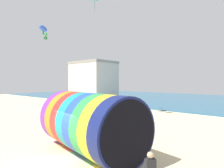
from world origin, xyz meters
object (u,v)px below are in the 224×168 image
at_px(kite_green_box, 46,36).
at_px(bystander_near_water, 138,127).
at_px(kite_blue_parafoil, 43,29).
at_px(bystander_mid_beach, 88,108).
at_px(giant_inflatable_tube, 90,123).

xyz_separation_m(kite_green_box, bystander_near_water, (11.02, 1.00, -8.08)).
bearing_deg(kite_blue_parafoil, kite_green_box, 147.65).
bearing_deg(bystander_mid_beach, giant_inflatable_tube, -41.28).
bearing_deg(kite_blue_parafoil, bystander_mid_beach, 114.33).
xyz_separation_m(bystander_near_water, bystander_mid_beach, (-10.86, 4.80, -0.04)).
relative_size(kite_blue_parafoil, bystander_mid_beach, 0.88).
distance_m(kite_blue_parafoil, bystander_mid_beach, 11.92).
distance_m(giant_inflatable_tube, bystander_mid_beach, 13.85).
bearing_deg(giant_inflatable_tube, kite_green_box, 162.54).
height_order(giant_inflatable_tube, bystander_mid_beach, giant_inflatable_tube).
bearing_deg(bystander_near_water, kite_blue_parafoil, -154.02).
height_order(kite_green_box, bystander_near_water, kite_green_box).
bearing_deg(bystander_near_water, kite_green_box, -174.81).
bearing_deg(kite_green_box, giant_inflatable_tube, -17.46).
distance_m(kite_green_box, bystander_mid_beach, 9.97).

